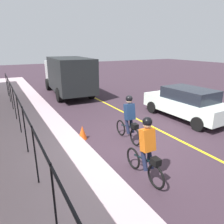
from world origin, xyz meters
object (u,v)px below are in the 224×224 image
object	(u,v)px
patrol_sedan	(186,103)
traffic_cone_near	(82,133)
cyclist_lead	(129,119)
cyclist_follow	(146,149)
box_truck_background	(68,74)

from	to	relation	value
patrol_sedan	traffic_cone_near	world-z (taller)	patrol_sedan
cyclist_lead	patrol_sedan	bearing A→B (deg)	-77.69
cyclist_follow	box_truck_background	distance (m)	11.33
cyclist_follow	patrol_sedan	xyz separation A→B (m)	(3.08, -4.96, -0.09)
cyclist_lead	traffic_cone_near	distance (m)	1.94
patrol_sedan	box_truck_background	xyz separation A→B (m)	(8.14, 3.52, 0.73)
box_truck_background	traffic_cone_near	xyz separation A→B (m)	(-7.93, 2.01, -1.27)
cyclist_follow	patrol_sedan	world-z (taller)	cyclist_follow
patrol_sedan	cyclist_follow	bearing A→B (deg)	120.48
cyclist_lead	cyclist_follow	xyz separation A→B (m)	(-2.26, 0.95, 0.00)
patrol_sedan	box_truck_background	size ratio (longest dim) A/B	0.65
box_truck_background	traffic_cone_near	bearing A→B (deg)	169.07
cyclist_follow	traffic_cone_near	size ratio (longest dim) A/B	3.30
cyclist_lead	patrol_sedan	distance (m)	4.10
cyclist_follow	traffic_cone_near	xyz separation A→B (m)	(3.29, 0.57, -0.63)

